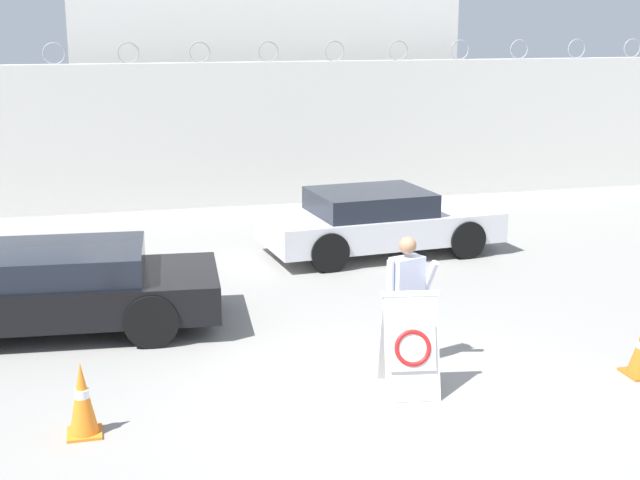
% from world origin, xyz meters
% --- Properties ---
extents(ground_plane, '(90.00, 90.00, 0.00)m').
position_xyz_m(ground_plane, '(0.00, 0.00, 0.00)').
color(ground_plane, gray).
extents(perimeter_wall, '(36.00, 0.30, 3.68)m').
position_xyz_m(perimeter_wall, '(-0.00, 11.15, 1.62)').
color(perimeter_wall, silver).
rests_on(perimeter_wall, ground_plane).
extents(building_block, '(9.46, 6.48, 5.45)m').
position_xyz_m(building_block, '(1.17, 15.82, 2.73)').
color(building_block, silver).
rests_on(building_block, ground_plane).
extents(barricade_sign, '(0.73, 0.82, 1.19)m').
position_xyz_m(barricade_sign, '(0.22, 0.23, 0.59)').
color(barricade_sign, white).
rests_on(barricade_sign, ground_plane).
extents(security_guard, '(0.65, 0.35, 1.64)m').
position_xyz_m(security_guard, '(0.44, 0.98, 0.90)').
color(security_guard, '#514C42').
rests_on(security_guard, ground_plane).
extents(traffic_cone_near, '(0.35, 0.35, 0.79)m').
position_xyz_m(traffic_cone_near, '(-3.41, 0.01, 0.39)').
color(traffic_cone_near, orange).
rests_on(traffic_cone_near, ground_plane).
extents(parked_car_front_coupe, '(4.94, 2.27, 1.16)m').
position_xyz_m(parked_car_front_coupe, '(-3.90, 3.41, 0.60)').
color(parked_car_front_coupe, black).
rests_on(parked_car_front_coupe, ground_plane).
extents(parked_car_rear_sedan, '(4.37, 2.22, 1.17)m').
position_xyz_m(parked_car_rear_sedan, '(1.78, 6.24, 0.60)').
color(parked_car_rear_sedan, black).
rests_on(parked_car_rear_sedan, ground_plane).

